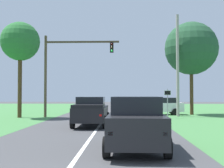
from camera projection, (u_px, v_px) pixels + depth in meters
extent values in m
plane|color=#424244|center=(96.00, 130.00, 17.49)|extent=(120.00, 120.00, 0.00)
cube|color=black|center=(136.00, 127.00, 11.23)|extent=(2.13, 4.71, 1.04)
cube|color=black|center=(136.00, 105.00, 11.49)|extent=(1.85, 2.93, 0.64)
cube|color=red|center=(110.00, 134.00, 8.98)|extent=(0.14, 0.06, 0.12)
cube|color=red|center=(165.00, 134.00, 8.88)|extent=(0.14, 0.06, 0.12)
cylinder|color=black|center=(112.00, 135.00, 12.71)|extent=(0.26, 0.73, 0.72)
cylinder|color=black|center=(159.00, 135.00, 12.60)|extent=(0.26, 0.73, 0.72)
cylinder|color=black|center=(107.00, 147.00, 9.82)|extent=(0.26, 0.73, 0.72)
cylinder|color=black|center=(168.00, 148.00, 9.71)|extent=(0.26, 0.73, 0.72)
cube|color=black|center=(91.00, 113.00, 19.80)|extent=(2.02, 5.33, 0.89)
cube|color=black|center=(91.00, 102.00, 19.56)|extent=(1.76, 2.03, 0.66)
cube|color=black|center=(89.00, 106.00, 18.17)|extent=(1.90, 2.03, 0.20)
cube|color=red|center=(73.00, 115.00, 17.20)|extent=(0.14, 0.06, 0.12)
cube|color=red|center=(101.00, 115.00, 17.14)|extent=(0.14, 0.06, 0.12)
cylinder|color=black|center=(80.00, 118.00, 21.47)|extent=(0.24, 0.80, 0.80)
cylinder|color=black|center=(107.00, 118.00, 21.40)|extent=(0.24, 0.80, 0.80)
cylinder|color=black|center=(72.00, 122.00, 18.17)|extent=(0.24, 0.80, 0.80)
cylinder|color=black|center=(105.00, 122.00, 18.10)|extent=(0.24, 0.80, 0.80)
cylinder|color=brown|center=(45.00, 76.00, 27.11)|extent=(0.24, 0.24, 7.53)
cube|color=#4C3D2B|center=(82.00, 42.00, 27.10)|extent=(6.80, 0.16, 0.16)
cube|color=black|center=(112.00, 48.00, 26.99)|extent=(0.32, 0.28, 0.90)
sphere|color=black|center=(112.00, 44.00, 26.85)|extent=(0.22, 0.22, 0.22)
sphere|color=black|center=(112.00, 47.00, 26.84)|extent=(0.22, 0.22, 0.22)
sphere|color=#1ED83F|center=(112.00, 51.00, 26.83)|extent=(0.22, 0.22, 0.22)
cylinder|color=gray|center=(168.00, 103.00, 26.12)|extent=(0.08, 0.08, 2.58)
cube|color=white|center=(168.00, 93.00, 26.12)|extent=(0.60, 0.03, 0.44)
cube|color=black|center=(168.00, 93.00, 26.11)|extent=(0.52, 0.01, 0.36)
cylinder|color=#4C351E|center=(192.00, 91.00, 30.18)|extent=(0.36, 0.36, 4.79)
sphere|color=#244F31|center=(191.00, 48.00, 30.32)|extent=(5.45, 5.45, 5.45)
cube|color=silver|center=(159.00, 107.00, 30.14)|extent=(4.79, 1.82, 0.88)
cube|color=black|center=(161.00, 100.00, 30.15)|extent=(2.87, 1.60, 0.53)
cube|color=red|center=(136.00, 106.00, 30.96)|extent=(0.06, 0.14, 0.12)
cube|color=red|center=(136.00, 107.00, 29.47)|extent=(0.06, 0.14, 0.12)
cylinder|color=black|center=(172.00, 111.00, 30.98)|extent=(0.68, 0.22, 0.68)
cylinder|color=black|center=(175.00, 112.00, 29.16)|extent=(0.68, 0.22, 0.68)
cylinder|color=black|center=(144.00, 111.00, 31.08)|extent=(0.68, 0.22, 0.68)
cylinder|color=black|center=(145.00, 112.00, 29.26)|extent=(0.68, 0.22, 0.68)
cylinder|color=#9E998E|center=(178.00, 65.00, 28.01)|extent=(0.28, 0.28, 9.74)
cylinder|color=#4C351E|center=(20.00, 87.00, 26.52)|extent=(0.36, 0.36, 5.59)
sphere|color=#296C31|center=(20.00, 41.00, 26.65)|extent=(3.51, 3.51, 3.51)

